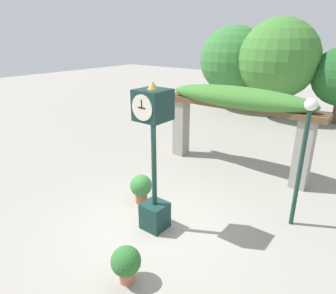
{
  "coord_description": "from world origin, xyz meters",
  "views": [
    {
      "loc": [
        4.02,
        -4.49,
        4.29
      ],
      "look_at": [
        0.09,
        0.56,
        1.89
      ],
      "focal_mm": 32.0,
      "sensor_mm": 36.0,
      "label": 1
    }
  ],
  "objects_px": {
    "potted_plant_near_left": "(141,187)",
    "lamp_post": "(304,145)",
    "pedestal_clock": "(154,153)",
    "potted_plant_near_right": "(126,263)"
  },
  "relations": [
    {
      "from": "potted_plant_near_right",
      "to": "lamp_post",
      "type": "relative_size",
      "value": 0.24
    },
    {
      "from": "pedestal_clock",
      "to": "lamp_post",
      "type": "xyz_separation_m",
      "value": [
        2.51,
        2.13,
        0.14
      ]
    },
    {
      "from": "potted_plant_near_right",
      "to": "potted_plant_near_left",
      "type": "bearing_deg",
      "value": 127.15
    },
    {
      "from": "potted_plant_near_left",
      "to": "potted_plant_near_right",
      "type": "bearing_deg",
      "value": -52.85
    },
    {
      "from": "pedestal_clock",
      "to": "potted_plant_near_right",
      "type": "height_order",
      "value": "pedestal_clock"
    },
    {
      "from": "potted_plant_near_right",
      "to": "lamp_post",
      "type": "height_order",
      "value": "lamp_post"
    },
    {
      "from": "potted_plant_near_left",
      "to": "lamp_post",
      "type": "height_order",
      "value": "lamp_post"
    },
    {
      "from": "potted_plant_near_left",
      "to": "lamp_post",
      "type": "bearing_deg",
      "value": 22.99
    },
    {
      "from": "potted_plant_near_right",
      "to": "lamp_post",
      "type": "xyz_separation_m",
      "value": [
        1.84,
        3.73,
        1.61
      ]
    },
    {
      "from": "pedestal_clock",
      "to": "lamp_post",
      "type": "distance_m",
      "value": 3.3
    }
  ]
}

